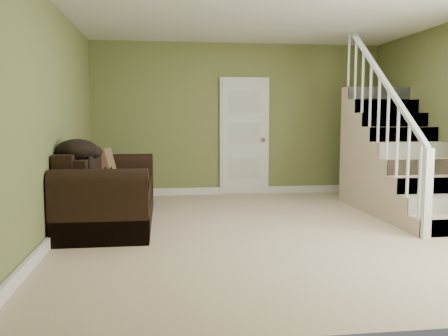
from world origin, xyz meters
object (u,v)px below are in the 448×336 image
object	(u,v)px
sofa	(107,195)
banana	(125,184)
side_table	(106,185)
cat	(110,177)

from	to	relation	value
sofa	banana	distance (m)	0.41
side_table	banana	size ratio (longest dim) A/B	4.37
sofa	side_table	bearing A→B (deg)	96.89
sofa	cat	bearing A→B (deg)	-65.67
side_table	cat	distance (m)	1.41
side_table	banana	bearing A→B (deg)	-74.97
sofa	banana	xyz separation A→B (m)	(0.25, -0.27, 0.18)
side_table	banana	xyz separation A→B (m)	(0.40, -1.49, 0.21)
side_table	cat	xyz separation A→B (m)	(0.21, -1.36, 0.28)
side_table	cat	bearing A→B (deg)	-81.19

